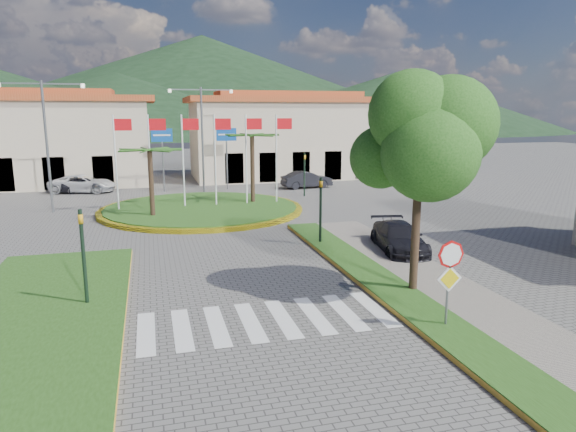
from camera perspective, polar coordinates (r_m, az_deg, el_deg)
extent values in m
plane|color=#625F5D|center=(12.22, 1.54, -18.62)|extent=(160.00, 160.00, 0.00)
cube|color=gray|center=(16.31, 20.40, -11.08)|extent=(4.00, 28.00, 0.15)
cube|color=#254A15|center=(15.66, 16.75, -11.72)|extent=(1.60, 28.00, 0.18)
cube|color=#254A15|center=(17.55, -25.82, -9.85)|extent=(5.00, 14.00, 0.18)
cube|color=silver|center=(15.70, -2.74, -11.51)|extent=(8.00, 3.00, 0.01)
cylinder|color=yellow|center=(32.82, -9.57, 0.74)|extent=(12.70, 12.70, 0.24)
cylinder|color=#254A15|center=(32.82, -9.57, 0.79)|extent=(12.00, 12.00, 0.30)
cylinder|color=black|center=(30.40, -14.94, 3.31)|extent=(0.28, 0.28, 4.05)
cylinder|color=black|center=(33.98, -3.96, 5.02)|extent=(0.28, 0.28, 4.68)
cylinder|color=silver|center=(32.83, -18.57, 5.39)|extent=(0.10, 0.10, 6.00)
cube|color=red|center=(32.66, -17.87, 9.63)|extent=(1.00, 0.03, 0.70)
cylinder|color=silver|center=(32.77, -15.07, 5.58)|extent=(0.10, 0.10, 6.00)
cube|color=red|center=(32.64, -14.31, 9.82)|extent=(1.00, 0.03, 0.70)
cylinder|color=silver|center=(32.84, -11.56, 5.75)|extent=(0.10, 0.10, 6.00)
cube|color=red|center=(32.74, -10.76, 9.98)|extent=(1.00, 0.03, 0.70)
cylinder|color=silver|center=(33.03, -8.08, 5.90)|extent=(0.10, 0.10, 6.00)
cube|color=red|center=(32.96, -7.24, 10.10)|extent=(1.00, 0.03, 0.70)
cylinder|color=silver|center=(33.33, -4.65, 6.03)|extent=(0.10, 0.10, 6.00)
cube|color=red|center=(33.30, -3.78, 10.17)|extent=(1.00, 0.03, 0.70)
cylinder|color=silver|center=(33.75, -1.30, 6.13)|extent=(0.10, 0.10, 6.00)
cube|color=red|center=(33.75, -0.40, 10.21)|extent=(1.00, 0.03, 0.70)
cylinder|color=slate|center=(15.31, 17.32, -7.66)|extent=(0.07, 0.07, 2.50)
cylinder|color=red|center=(14.98, 17.65, -4.09)|extent=(0.80, 0.03, 0.80)
cube|color=yellow|center=(15.17, 17.51, -6.65)|extent=(0.78, 0.03, 0.78)
cylinder|color=black|center=(17.82, 14.00, -1.62)|extent=(0.28, 0.28, 4.40)
ellipsoid|color=#1A4A13|center=(17.41, 14.48, 8.05)|extent=(3.60, 3.60, 3.20)
cylinder|color=black|center=(17.36, -21.74, -4.50)|extent=(0.12, 0.12, 3.20)
imported|color=orange|center=(17.13, -21.99, -1.27)|extent=(0.15, 0.18, 0.90)
cylinder|color=black|center=(23.82, 3.63, 0.47)|extent=(0.12, 0.12, 3.20)
imported|color=orange|center=(23.65, 3.66, 2.85)|extent=(0.15, 0.18, 0.90)
cylinder|color=black|center=(38.05, 1.84, 4.61)|extent=(0.12, 0.12, 3.20)
imported|color=orange|center=(37.95, 1.85, 6.11)|extent=(0.18, 0.15, 0.90)
cylinder|color=slate|center=(41.29, -13.73, 6.22)|extent=(0.12, 0.12, 5.20)
cube|color=#0F48A2|center=(41.11, -13.85, 8.71)|extent=(1.60, 0.05, 1.00)
cylinder|color=slate|center=(41.72, -6.81, 6.52)|extent=(0.12, 0.12, 5.20)
cube|color=#0F48A2|center=(41.55, -6.86, 8.98)|extent=(1.60, 0.05, 1.00)
cylinder|color=slate|center=(40.39, -9.48, 8.27)|extent=(0.16, 0.16, 8.00)
cube|color=slate|center=(40.26, -11.41, 13.61)|extent=(2.40, 0.08, 0.08)
cube|color=slate|center=(40.50, -7.93, 13.71)|extent=(2.40, 0.08, 0.08)
cylinder|color=slate|center=(34.70, -25.19, 6.86)|extent=(0.16, 0.16, 8.00)
cube|color=slate|center=(34.90, -27.72, 12.92)|extent=(2.40, 0.08, 0.08)
cube|color=slate|center=(34.49, -23.72, 13.29)|extent=(2.40, 0.08, 0.08)
cube|color=beige|center=(49.42, -28.18, 7.06)|extent=(22.00, 9.00, 7.00)
cube|color=#AB4721|center=(49.36, -28.59, 11.39)|extent=(23.32, 9.54, 0.50)
cube|color=#AB4721|center=(49.38, -28.65, 11.97)|extent=(16.50, 4.95, 0.60)
cube|color=beige|center=(49.94, 0.00, 8.43)|extent=(18.00, 9.00, 7.00)
cube|color=#AB4721|center=(49.88, 0.00, 12.74)|extent=(19.08, 9.54, 0.50)
cube|color=#AB4721|center=(49.90, 0.00, 13.31)|extent=(13.50, 4.95, 0.60)
cone|color=black|center=(171.31, -9.41, 14.26)|extent=(180.00, 180.00, 30.00)
cone|color=black|center=(162.51, 11.80, 12.22)|extent=(120.00, 120.00, 18.00)
cone|color=black|center=(140.31, -18.41, 11.64)|extent=(110.00, 110.00, 16.00)
imported|color=silver|center=(43.01, -21.83, 3.36)|extent=(5.35, 3.45, 1.37)
imported|color=black|center=(43.00, -21.68, 3.25)|extent=(3.70, 1.99, 1.20)
imported|color=black|center=(42.38, 2.09, 4.06)|extent=(4.28, 1.87, 1.37)
imported|color=black|center=(23.35, 12.23, -2.39)|extent=(2.59, 4.70, 1.29)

